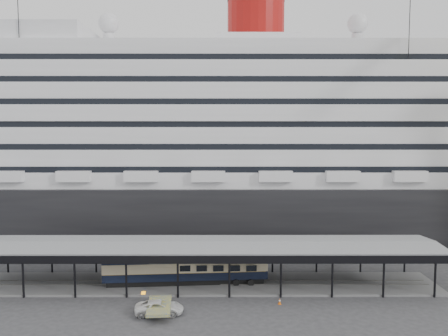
% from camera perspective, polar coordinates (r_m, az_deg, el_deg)
% --- Properties ---
extents(ground, '(200.00, 200.00, 0.00)m').
position_cam_1_polar(ground, '(50.37, -2.72, -16.90)').
color(ground, '#323234').
rests_on(ground, ground).
extents(cruise_ship, '(130.00, 30.00, 43.90)m').
position_cam_1_polar(cruise_ship, '(78.83, -1.69, 4.55)').
color(cruise_ship, black).
rests_on(cruise_ship, ground).
extents(platform_canopy, '(56.00, 9.18, 5.30)m').
position_cam_1_polar(platform_canopy, '(54.30, -2.49, -12.64)').
color(platform_canopy, slate).
rests_on(platform_canopy, ground).
extents(port_truck, '(5.10, 2.68, 1.37)m').
position_cam_1_polar(port_truck, '(47.17, -8.45, -17.59)').
color(port_truck, silver).
rests_on(port_truck, ground).
extents(pullman_carriage, '(19.80, 4.01, 19.31)m').
position_cam_1_polar(pullman_carriage, '(54.44, -4.98, -12.59)').
color(pullman_carriage, black).
rests_on(pullman_carriage, ground).
extents(traffic_cone_left, '(0.47, 0.47, 0.77)m').
position_cam_1_polar(traffic_cone_left, '(49.23, -7.21, -16.97)').
color(traffic_cone_left, red).
rests_on(traffic_cone_left, ground).
extents(traffic_cone_mid, '(0.45, 0.45, 0.66)m').
position_cam_1_polar(traffic_cone_mid, '(46.84, -7.88, -18.22)').
color(traffic_cone_mid, '#D9490C').
rests_on(traffic_cone_mid, ground).
extents(traffic_cone_right, '(0.36, 0.36, 0.67)m').
position_cam_1_polar(traffic_cone_right, '(49.59, 7.28, -16.88)').
color(traffic_cone_right, '#E25E0C').
rests_on(traffic_cone_right, ground).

